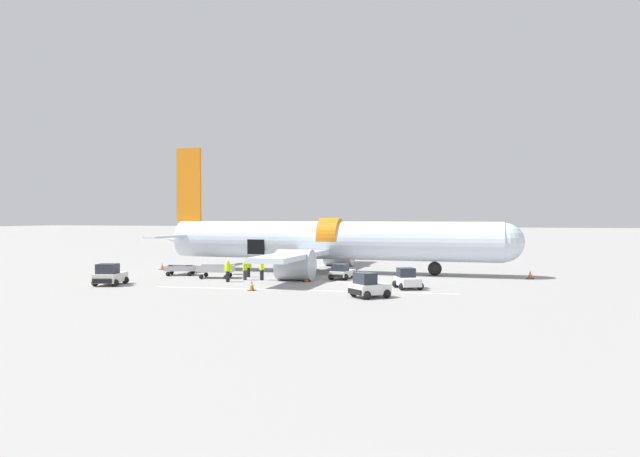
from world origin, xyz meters
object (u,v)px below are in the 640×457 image
object	(u,v)px
baggage_tug_spare	(342,272)
ground_crew_loader_b	(248,267)
baggage_cart_loading	(217,271)
airplane	(326,242)
baggage_tug_mid	(110,276)
ground_crew_supervisor	(228,270)
baggage_tug_rear	(407,280)
baggage_tug_lead	(369,287)
baggage_cart_queued	(181,270)
ground_crew_driver	(245,269)
ground_crew_loader_a	(262,269)

from	to	relation	value
baggage_tug_spare	ground_crew_loader_b	bearing A→B (deg)	-174.92
baggage_tug_spare	baggage_cart_loading	xyz separation A→B (m)	(-10.50, -2.30, -0.01)
airplane	baggage_tug_mid	size ratio (longest dim) A/B	11.08
baggage_cart_loading	ground_crew_loader_b	xyz separation A→B (m)	(2.28, 1.57, 0.33)
baggage_cart_loading	ground_crew_supervisor	bearing A→B (deg)	-47.42
baggage_tug_rear	baggage_tug_spare	distance (m)	7.86
airplane	baggage_tug_lead	bearing A→B (deg)	-64.66
baggage_tug_lead	ground_crew_supervisor	distance (m)	13.82
baggage_tug_mid	baggage_cart_queued	bearing A→B (deg)	79.78
baggage_tug_mid	baggage_tug_rear	size ratio (longest dim) A/B	1.13
ground_crew_driver	ground_crew_supervisor	bearing A→B (deg)	-113.96
baggage_tug_rear	ground_crew_loader_b	xyz separation A→B (m)	(-14.38, 4.16, 0.26)
baggage_tug_mid	baggage_cart_loading	distance (m)	8.88
baggage_tug_mid	ground_crew_supervisor	size ratio (longest dim) A/B	1.77
baggage_tug_lead	airplane	bearing A→B (deg)	115.34
baggage_tug_lead	ground_crew_supervisor	size ratio (longest dim) A/B	1.56
baggage_tug_lead	baggage_tug_rear	world-z (taller)	baggage_tug_lead
baggage_tug_rear	baggage_cart_loading	bearing A→B (deg)	171.15
baggage_cart_queued	ground_crew_loader_a	world-z (taller)	ground_crew_loader_a
ground_crew_driver	baggage_tug_lead	bearing A→B (deg)	-31.12
baggage_cart_queued	baggage_tug_lead	bearing A→B (deg)	-25.70
baggage_cart_queued	ground_crew_loader_a	bearing A→B (deg)	-11.19
baggage_tug_rear	baggage_cart_queued	distance (m)	21.16
ground_crew_loader_a	ground_crew_supervisor	distance (m)	2.91
baggage_tug_rear	ground_crew_loader_a	distance (m)	12.52
baggage_tug_mid	ground_crew_supervisor	world-z (taller)	ground_crew_supervisor
baggage_tug_mid	ground_crew_supervisor	xyz separation A→B (m)	(7.80, 4.50, 0.22)
ground_crew_loader_b	ground_crew_driver	bearing A→B (deg)	-73.55
baggage_tug_rear	ground_crew_supervisor	size ratio (longest dim) A/B	1.56
ground_crew_loader_b	ground_crew_supervisor	distance (m)	3.95
baggage_tug_lead	baggage_cart_loading	xyz separation A→B (m)	(-14.86, 7.88, -0.13)
baggage_cart_loading	ground_crew_driver	distance (m)	3.04
baggage_tug_lead	ground_crew_loader_b	bearing A→B (deg)	143.10
airplane	baggage_cart_queued	xyz separation A→B (m)	(-11.77, -6.13, -2.47)
baggage_cart_loading	ground_crew_driver	size ratio (longest dim) A/B	2.39
airplane	baggage_cart_queued	bearing A→B (deg)	-152.49
baggage_tug_mid	ground_crew_driver	distance (m)	10.56
baggage_tug_spare	baggage_cart_loading	distance (m)	10.75
baggage_cart_queued	ground_crew_loader_b	xyz separation A→B (m)	(6.42, 0.30, 0.44)
baggage_tug_lead	ground_crew_loader_b	distance (m)	15.74
baggage_cart_loading	baggage_cart_queued	bearing A→B (deg)	163.04
baggage_tug_lead	baggage_cart_queued	bearing A→B (deg)	154.30
ground_crew_loader_a	ground_crew_loader_b	world-z (taller)	ground_crew_loader_a
baggage_tug_lead	baggage_tug_mid	size ratio (longest dim) A/B	0.88
baggage_tug_rear	baggage_cart_loading	world-z (taller)	baggage_tug_rear
baggage_cart_loading	ground_crew_driver	bearing A→B (deg)	-13.17
airplane	ground_crew_loader_b	size ratio (longest dim) A/B	20.67
baggage_tug_rear	ground_crew_supervisor	bearing A→B (deg)	179.17
baggage_tug_mid	baggage_tug_spare	distance (m)	18.54
baggage_tug_rear	ground_crew_supervisor	world-z (taller)	ground_crew_supervisor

